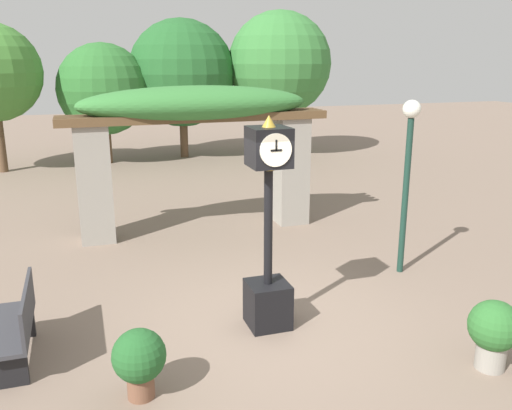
# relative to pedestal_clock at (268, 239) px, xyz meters

# --- Properties ---
(ground_plane) EXTENTS (60.00, 60.00, 0.00)m
(ground_plane) POSITION_rel_pedestal_clock_xyz_m (0.01, -0.04, -1.21)
(ground_plane) COLOR #7F6B5B
(pedestal_clock) EXTENTS (0.53, 0.54, 2.79)m
(pedestal_clock) POSITION_rel_pedestal_clock_xyz_m (0.00, 0.00, 0.00)
(pedestal_clock) COLOR black
(pedestal_clock) RESTS_ON ground
(pergola) EXTENTS (5.25, 1.23, 2.93)m
(pergola) POSITION_rel_pedestal_clock_xyz_m (0.01, 4.29, 0.92)
(pergola) COLOR gray
(pergola) RESTS_ON ground
(potted_plant_near_left) EXTENTS (0.56, 0.56, 0.77)m
(potted_plant_near_left) POSITION_rel_pedestal_clock_xyz_m (-1.79, -1.09, -0.76)
(potted_plant_near_left) COLOR brown
(potted_plant_near_left) RESTS_ON ground
(potted_plant_near_right) EXTENTS (0.58, 0.58, 0.83)m
(potted_plant_near_right) POSITION_rel_pedestal_clock_xyz_m (2.09, -1.78, -0.73)
(potted_plant_near_right) COLOR gray
(potted_plant_near_right) RESTS_ON ground
(park_bench) EXTENTS (0.42, 1.39, 0.89)m
(park_bench) POSITION_rel_pedestal_clock_xyz_m (-3.06, 0.10, -0.78)
(park_bench) COLOR #38383D
(park_bench) RESTS_ON ground
(lamp_post) EXTENTS (0.29, 0.29, 2.83)m
(lamp_post) POSITION_rel_pedestal_clock_xyz_m (2.72, 1.08, 0.74)
(lamp_post) COLOR #19382D
(lamp_post) RESTS_ON ground
(tree_line) EXTENTS (12.45, 4.31, 5.03)m
(tree_line) POSITION_rel_pedestal_clock_xyz_m (0.92, 12.38, 1.73)
(tree_line) COLOR brown
(tree_line) RESTS_ON ground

